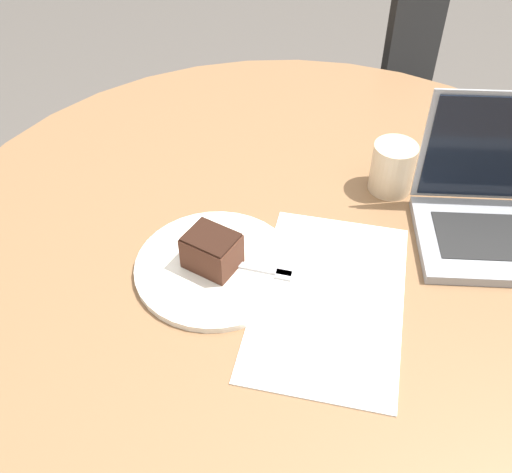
% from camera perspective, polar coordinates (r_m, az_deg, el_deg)
% --- Properties ---
extents(ground_plane, '(12.00, 12.00, 0.00)m').
position_cam_1_polar(ground_plane, '(1.63, 2.52, -18.54)').
color(ground_plane, '#4C4742').
extents(dining_table, '(1.34, 1.34, 0.71)m').
position_cam_1_polar(dining_table, '(1.13, 3.46, -3.88)').
color(dining_table, brown).
rests_on(dining_table, ground_plane).
extents(chair, '(0.58, 0.58, 0.89)m').
position_cam_1_polar(chair, '(1.92, 17.33, 10.72)').
color(chair, black).
rests_on(chair, ground_plane).
extents(paper_document, '(0.44, 0.39, 0.00)m').
position_cam_1_polar(paper_document, '(0.97, 6.89, -5.91)').
color(paper_document, white).
rests_on(paper_document, dining_table).
extents(plate, '(0.27, 0.27, 0.01)m').
position_cam_1_polar(plate, '(1.00, -3.90, -2.90)').
color(plate, silver).
rests_on(plate, dining_table).
extents(cake_slice, '(0.11, 0.10, 0.06)m').
position_cam_1_polar(cake_slice, '(0.98, -4.23, -1.34)').
color(cake_slice, '#472619').
rests_on(cake_slice, plate).
extents(fork, '(0.11, 0.15, 0.00)m').
position_cam_1_polar(fork, '(0.99, -0.31, -2.96)').
color(fork, silver).
rests_on(fork, plate).
extents(coffee_glass, '(0.08, 0.08, 0.10)m').
position_cam_1_polar(coffee_glass, '(1.16, 12.88, 6.42)').
color(coffee_glass, '#C6AD89').
rests_on(coffee_glass, dining_table).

